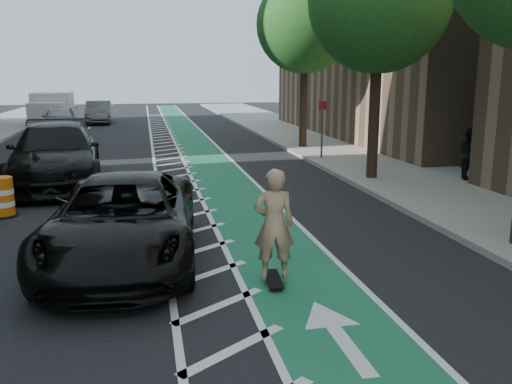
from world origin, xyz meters
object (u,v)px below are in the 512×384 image
object	(u,v)px
barrel_a	(2,198)
suv_far	(56,154)
skateboarder	(274,224)
suv_near	(123,220)

from	to	relation	value
barrel_a	suv_far	bearing A→B (deg)	79.69
skateboarder	suv_far	world-z (taller)	skateboarder
suv_near	barrel_a	xyz separation A→B (m)	(-3.14, 4.03, -0.34)
suv_far	barrel_a	size ratio (longest dim) A/B	6.74
skateboarder	suv_near	xyz separation A→B (m)	(-2.54, 1.80, -0.26)
suv_near	suv_far	world-z (taller)	suv_far
suv_far	skateboarder	bearing A→B (deg)	-68.49
suv_near	barrel_a	bearing A→B (deg)	132.67
suv_near	suv_far	xyz separation A→B (m)	(-2.40, 8.11, 0.17)
suv_far	barrel_a	world-z (taller)	suv_far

